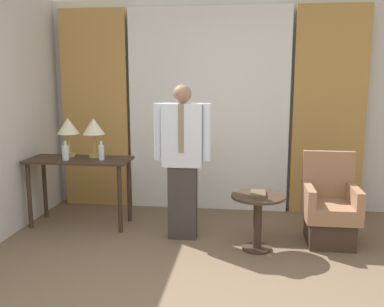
# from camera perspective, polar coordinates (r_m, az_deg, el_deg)

# --- Properties ---
(wall_back) EXTENTS (10.00, 0.06, 2.70)m
(wall_back) POSITION_cam_1_polar(r_m,az_deg,el_deg) (5.62, 2.28, 6.40)
(wall_back) COLOR beige
(wall_back) RESTS_ON ground_plane
(curtain_sheer_center) EXTENTS (2.04, 0.06, 2.58)m
(curtain_sheer_center) POSITION_cam_1_polar(r_m,az_deg,el_deg) (5.50, 2.15, 5.69)
(curtain_sheer_center) COLOR white
(curtain_sheer_center) RESTS_ON ground_plane
(curtain_drape_left) EXTENTS (0.88, 0.06, 2.58)m
(curtain_drape_left) POSITION_cam_1_polar(r_m,az_deg,el_deg) (5.82, -12.80, 5.70)
(curtain_drape_left) COLOR #B28442
(curtain_drape_left) RESTS_ON ground_plane
(curtain_drape_right) EXTENTS (0.88, 0.06, 2.58)m
(curtain_drape_right) POSITION_cam_1_polar(r_m,az_deg,el_deg) (5.57, 17.79, 5.27)
(curtain_drape_right) COLOR #B28442
(curtain_drape_right) RESTS_ON ground_plane
(desk) EXTENTS (1.19, 0.50, 0.79)m
(desk) POSITION_cam_1_polar(r_m,az_deg,el_deg) (5.12, -14.79, -2.13)
(desk) COLOR #38281E
(desk) RESTS_ON ground_plane
(table_lamp_left) EXTENTS (0.25, 0.25, 0.46)m
(table_lamp_left) POSITION_cam_1_polar(r_m,az_deg,el_deg) (5.20, -16.19, 3.34)
(table_lamp_left) COLOR tan
(table_lamp_left) RESTS_ON desk
(table_lamp_right) EXTENTS (0.25, 0.25, 0.46)m
(table_lamp_right) POSITION_cam_1_polar(r_m,az_deg,el_deg) (5.09, -12.98, 3.34)
(table_lamp_right) COLOR tan
(table_lamp_right) RESTS_ON desk
(bottle_near_edge) EXTENTS (0.06, 0.06, 0.22)m
(bottle_near_edge) POSITION_cam_1_polar(r_m,az_deg,el_deg) (4.95, -11.99, 0.20)
(bottle_near_edge) COLOR silver
(bottle_near_edge) RESTS_ON desk
(bottle_by_lamp) EXTENTS (0.08, 0.08, 0.22)m
(bottle_by_lamp) POSITION_cam_1_polar(r_m,az_deg,el_deg) (5.04, -16.52, 0.16)
(bottle_by_lamp) COLOR silver
(bottle_by_lamp) RESTS_ON desk
(person) EXTENTS (0.60, 0.20, 1.64)m
(person) POSITION_cam_1_polar(r_m,az_deg,el_deg) (4.49, -1.27, -0.40)
(person) COLOR #38332D
(person) RESTS_ON ground_plane
(armchair) EXTENTS (0.54, 0.57, 0.94)m
(armchair) POSITION_cam_1_polar(r_m,az_deg,el_deg) (4.73, 17.85, -7.21)
(armchair) COLOR #38281E
(armchair) RESTS_ON ground_plane
(side_table) EXTENTS (0.54, 0.54, 0.57)m
(side_table) POSITION_cam_1_polar(r_m,az_deg,el_deg) (4.35, 8.75, -7.84)
(side_table) COLOR #38281E
(side_table) RESTS_ON ground_plane
(book) EXTENTS (0.15, 0.24, 0.03)m
(book) POSITION_cam_1_polar(r_m,az_deg,el_deg) (4.30, 8.79, -5.30)
(book) COLOR brown
(book) RESTS_ON side_table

